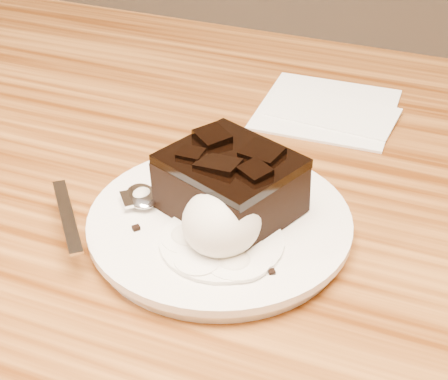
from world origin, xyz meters
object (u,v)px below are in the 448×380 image
at_px(napkin, 327,108).
at_px(plate, 220,226).
at_px(brownie, 230,187).
at_px(ice_cream_scoop, 222,222).
at_px(spoon, 142,198).

bearing_deg(napkin, plate, -96.20).
bearing_deg(brownie, napkin, 84.55).
relative_size(brownie, napkin, 0.69).
distance_m(plate, ice_cream_scoop, 0.05).
height_order(ice_cream_scoop, napkin, ice_cream_scoop).
xyz_separation_m(plate, napkin, (0.03, 0.25, -0.01)).
bearing_deg(brownie, plate, -109.37).
distance_m(ice_cream_scoop, napkin, 0.29).
height_order(brownie, spoon, brownie).
relative_size(plate, spoon, 1.42).
xyz_separation_m(ice_cream_scoop, spoon, (-0.09, 0.03, -0.02)).
bearing_deg(plate, spoon, -176.19).
relative_size(plate, napkin, 1.53).
xyz_separation_m(plate, ice_cream_scoop, (0.01, -0.03, 0.03)).
relative_size(plate, brownie, 2.21).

